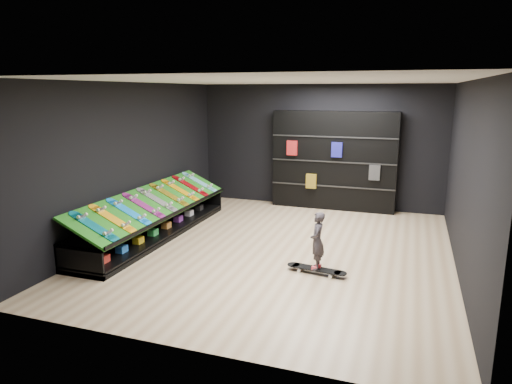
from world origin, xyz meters
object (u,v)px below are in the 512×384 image
(floor_skateboard, at_px, (316,271))
(child, at_px, (317,252))
(display_rack, at_px, (156,223))
(back_shelving, at_px, (334,161))

(floor_skateboard, relative_size, child, 1.78)
(display_rack, bearing_deg, back_shelving, 48.25)
(back_shelving, height_order, floor_skateboard, back_shelving)
(back_shelving, bearing_deg, floor_skateboard, -83.60)
(floor_skateboard, distance_m, child, 0.32)
(display_rack, height_order, child, child)
(display_rack, relative_size, child, 8.17)
(display_rack, xyz_separation_m, floor_skateboard, (3.43, -0.88, -0.21))
(back_shelving, bearing_deg, display_rack, -131.75)
(display_rack, xyz_separation_m, back_shelving, (2.96, 3.32, 0.93))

